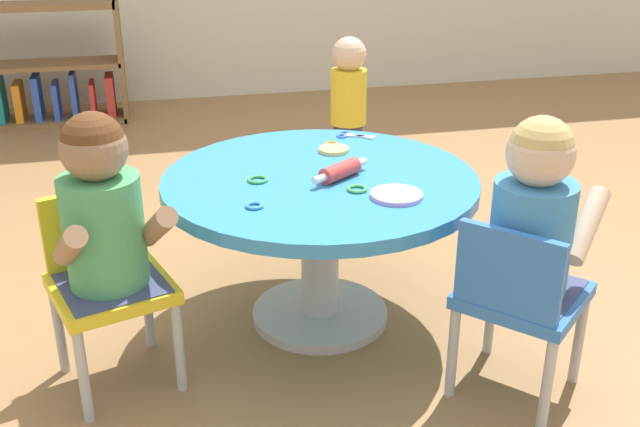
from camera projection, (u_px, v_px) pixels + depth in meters
name	position (u px, v px, depth m)	size (l,w,h in m)	color
ground_plane	(320.00, 317.00, 2.44)	(10.00, 10.00, 0.00)	#9E7247
craft_table	(320.00, 209.00, 2.28)	(0.96, 0.96, 0.50)	silver
child_chair_left	(108.00, 281.00, 2.03)	(0.38, 0.38, 0.54)	#B7B7BC
seated_child_left	(102.00, 210.00, 1.91)	(0.36, 0.41, 0.51)	#3F4772
child_chair_right	(518.00, 298.00, 1.95)	(0.42, 0.42, 0.54)	#B7B7BC
seated_child_right	(534.00, 214.00, 1.88)	(0.44, 0.43, 0.51)	#3F4772
bookshelf_low	(43.00, 75.00, 4.37)	(0.93, 0.28, 0.70)	olive
toddler_standing	(348.00, 103.00, 3.53)	(0.17, 0.17, 0.67)	#33384C
rolling_pin	(340.00, 171.00, 2.21)	(0.20, 0.15, 0.05)	#D83F3F
craft_scissors	(351.00, 135.00, 2.60)	(0.14, 0.12, 0.01)	silver
playdough_blob_0	(334.00, 150.00, 2.45)	(0.10, 0.10, 0.01)	#F2CC72
playdough_blob_1	(396.00, 195.00, 2.08)	(0.15, 0.15, 0.01)	#CC99E5
cookie_cutter_0	(331.00, 144.00, 2.51)	(0.05, 0.05, 0.01)	orange
cookie_cutter_1	(258.00, 180.00, 2.20)	(0.06, 0.06, 0.01)	#4CB259
cookie_cutter_2	(254.00, 206.00, 2.02)	(0.05, 0.05, 0.01)	#3F99D8
cookie_cutter_3	(357.00, 189.00, 2.13)	(0.06, 0.06, 0.01)	#4CB259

